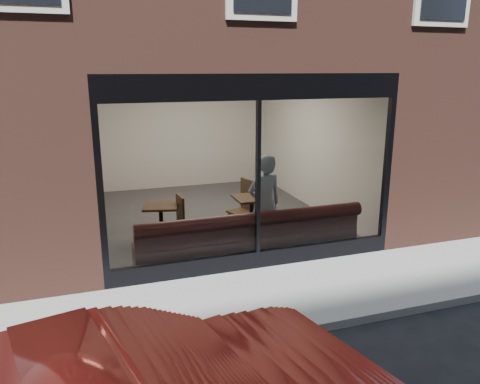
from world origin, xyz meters
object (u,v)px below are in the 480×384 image
object	(u,v)px
cafe_table_right	(251,198)
banquette	(249,247)
cafe_chair_right	(240,212)
person	(264,204)
cafe_table_left	(160,206)
cafe_chair_left	(171,232)

from	to	relation	value
cafe_table_right	banquette	bearing A→B (deg)	-111.46
cafe_chair_right	person	bearing A→B (deg)	68.15
person	cafe_table_left	distance (m)	2.02
person	cafe_chair_left	distance (m)	1.91
cafe_chair_right	cafe_chair_left	bearing A→B (deg)	8.45
banquette	cafe_chair_right	distance (m)	2.03
banquette	cafe_chair_right	size ratio (longest dim) A/B	8.79
cafe_table_left	cafe_chair_left	size ratio (longest dim) A/B	1.35
cafe_chair_left	person	bearing A→B (deg)	145.17
banquette	cafe_table_left	bearing A→B (deg)	135.80
person	cafe_chair_right	xyz separation A→B (m)	(0.13, 1.73, -0.67)
banquette	person	bearing A→B (deg)	32.57
cafe_chair_left	cafe_chair_right	size ratio (longest dim) A/B	1.03
banquette	cafe_chair_right	bearing A→B (deg)	75.77
banquette	cafe_chair_right	world-z (taller)	banquette
cafe_table_left	cafe_chair_right	distance (m)	2.01
cafe_table_left	cafe_table_right	size ratio (longest dim) A/B	0.93
cafe_table_right	cafe_chair_left	xyz separation A→B (m)	(-1.67, -0.13, -0.50)
banquette	cafe_table_right	xyz separation A→B (m)	(0.50, 1.28, 0.52)
cafe_table_right	cafe_chair_right	world-z (taller)	cafe_table_right
banquette	cafe_chair_left	world-z (taller)	banquette
banquette	person	distance (m)	0.81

